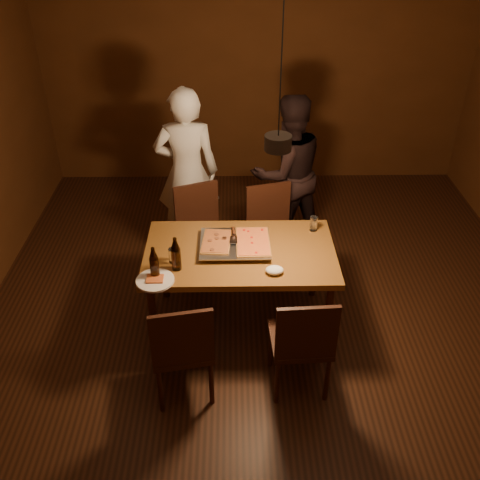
{
  "coord_description": "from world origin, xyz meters",
  "views": [
    {
      "loc": [
        -0.3,
        -3.23,
        3.14
      ],
      "look_at": [
        -0.24,
        0.22,
        0.85
      ],
      "focal_mm": 40.0,
      "sensor_mm": 36.0,
      "label": 1
    }
  ],
  "objects_px": {
    "diner_white": "(187,172)",
    "beer_bottle_b": "(176,254)",
    "chair_far_left": "(201,223)",
    "diner_dark": "(288,173)",
    "beer_bottle_a": "(154,263)",
    "chair_near_left": "(182,343)",
    "pendant_lamp": "(278,141)",
    "chair_far_right": "(271,224)",
    "chair_near_right": "(303,337)",
    "pizza_tray": "(235,245)",
    "plate_slice": "(155,280)",
    "dining_table": "(240,258)"
  },
  "relations": [
    {
      "from": "diner_white",
      "to": "beer_bottle_b",
      "type": "bearing_deg",
      "value": 88.24
    },
    {
      "from": "chair_far_left",
      "to": "diner_dark",
      "type": "relative_size",
      "value": 0.34
    },
    {
      "from": "beer_bottle_a",
      "to": "beer_bottle_b",
      "type": "xyz_separation_m",
      "value": [
        0.15,
        0.1,
        0.01
      ]
    },
    {
      "from": "chair_near_left",
      "to": "pendant_lamp",
      "type": "xyz_separation_m",
      "value": [
        0.65,
        0.58,
        1.22
      ]
    },
    {
      "from": "chair_near_left",
      "to": "beer_bottle_b",
      "type": "height_order",
      "value": "beer_bottle_b"
    },
    {
      "from": "chair_far_right",
      "to": "beer_bottle_b",
      "type": "xyz_separation_m",
      "value": [
        -0.77,
        -0.97,
        0.35
      ]
    },
    {
      "from": "chair_far_left",
      "to": "chair_near_right",
      "type": "height_order",
      "value": "same"
    },
    {
      "from": "diner_white",
      "to": "pendant_lamp",
      "type": "xyz_separation_m",
      "value": [
        0.74,
        -1.42,
        0.92
      ]
    },
    {
      "from": "chair_far_left",
      "to": "beer_bottle_b",
      "type": "distance_m",
      "value": 1.06
    },
    {
      "from": "pizza_tray",
      "to": "pendant_lamp",
      "type": "height_order",
      "value": "pendant_lamp"
    },
    {
      "from": "chair_near_right",
      "to": "chair_near_left",
      "type": "bearing_deg",
      "value": 179.54
    },
    {
      "from": "beer_bottle_a",
      "to": "pendant_lamp",
      "type": "xyz_separation_m",
      "value": [
        0.87,
        0.11,
        0.88
      ]
    },
    {
      "from": "plate_slice",
      "to": "diner_dark",
      "type": "distance_m",
      "value": 2.0
    },
    {
      "from": "chair_far_right",
      "to": "beer_bottle_b",
      "type": "distance_m",
      "value": 1.29
    },
    {
      "from": "chair_far_left",
      "to": "pizza_tray",
      "type": "height_order",
      "value": "chair_far_left"
    },
    {
      "from": "chair_far_left",
      "to": "pendant_lamp",
      "type": "distance_m",
      "value": 1.67
    },
    {
      "from": "chair_far_left",
      "to": "chair_near_left",
      "type": "bearing_deg",
      "value": 67.02
    },
    {
      "from": "chair_near_right",
      "to": "diner_dark",
      "type": "height_order",
      "value": "diner_dark"
    },
    {
      "from": "chair_far_left",
      "to": "pendant_lamp",
      "type": "bearing_deg",
      "value": 100.63
    },
    {
      "from": "chair_near_right",
      "to": "plate_slice",
      "type": "relative_size",
      "value": 1.74
    },
    {
      "from": "chair_near_right",
      "to": "diner_white",
      "type": "relative_size",
      "value": 0.29
    },
    {
      "from": "chair_near_left",
      "to": "diner_white",
      "type": "distance_m",
      "value": 2.02
    },
    {
      "from": "beer_bottle_b",
      "to": "pizza_tray",
      "type": "bearing_deg",
      "value": 31.78
    },
    {
      "from": "pizza_tray",
      "to": "beer_bottle_a",
      "type": "bearing_deg",
      "value": -153.58
    },
    {
      "from": "pizza_tray",
      "to": "diner_white",
      "type": "height_order",
      "value": "diner_white"
    },
    {
      "from": "beer_bottle_a",
      "to": "diner_dark",
      "type": "relative_size",
      "value": 0.16
    },
    {
      "from": "pizza_tray",
      "to": "plate_slice",
      "type": "bearing_deg",
      "value": -150.04
    },
    {
      "from": "chair_near_left",
      "to": "pizza_tray",
      "type": "relative_size",
      "value": 0.89
    },
    {
      "from": "beer_bottle_a",
      "to": "diner_white",
      "type": "height_order",
      "value": "diner_white"
    },
    {
      "from": "dining_table",
      "to": "chair_far_right",
      "type": "height_order",
      "value": "chair_far_right"
    },
    {
      "from": "beer_bottle_b",
      "to": "diner_dark",
      "type": "bearing_deg",
      "value": 57.58
    },
    {
      "from": "plate_slice",
      "to": "diner_dark",
      "type": "height_order",
      "value": "diner_dark"
    },
    {
      "from": "chair_far_left",
      "to": "plate_slice",
      "type": "xyz_separation_m",
      "value": [
        -0.27,
        -1.14,
        0.22
      ]
    },
    {
      "from": "chair_near_right",
      "to": "diner_dark",
      "type": "distance_m",
      "value": 2.05
    },
    {
      "from": "chair_far_right",
      "to": "pendant_lamp",
      "type": "height_order",
      "value": "pendant_lamp"
    },
    {
      "from": "chair_near_left",
      "to": "beer_bottle_b",
      "type": "bearing_deg",
      "value": 86.55
    },
    {
      "from": "chair_far_left",
      "to": "plate_slice",
      "type": "relative_size",
      "value": 1.95
    },
    {
      "from": "chair_far_left",
      "to": "dining_table",
      "type": "bearing_deg",
      "value": 94.13
    },
    {
      "from": "beer_bottle_b",
      "to": "diner_white",
      "type": "distance_m",
      "value": 1.44
    },
    {
      "from": "chair_near_left",
      "to": "plate_slice",
      "type": "height_order",
      "value": "chair_near_left"
    },
    {
      "from": "chair_far_right",
      "to": "beer_bottle_a",
      "type": "relative_size",
      "value": 2.0
    },
    {
      "from": "beer_bottle_a",
      "to": "plate_slice",
      "type": "bearing_deg",
      "value": -87.15
    },
    {
      "from": "beer_bottle_a",
      "to": "diner_dark",
      "type": "height_order",
      "value": "diner_dark"
    },
    {
      "from": "beer_bottle_a",
      "to": "chair_near_right",
      "type": "bearing_deg",
      "value": -21.95
    },
    {
      "from": "chair_far_right",
      "to": "pendant_lamp",
      "type": "distance_m",
      "value": 1.55
    },
    {
      "from": "beer_bottle_a",
      "to": "pendant_lamp",
      "type": "distance_m",
      "value": 1.24
    },
    {
      "from": "plate_slice",
      "to": "diner_white",
      "type": "relative_size",
      "value": 0.17
    },
    {
      "from": "chair_far_right",
      "to": "diner_white",
      "type": "bearing_deg",
      "value": -45.36
    },
    {
      "from": "chair_near_right",
      "to": "pendant_lamp",
      "type": "xyz_separation_m",
      "value": [
        -0.18,
        0.54,
        1.22
      ]
    },
    {
      "from": "diner_white",
      "to": "diner_dark",
      "type": "height_order",
      "value": "diner_white"
    }
  ]
}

